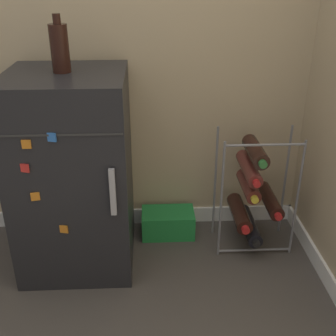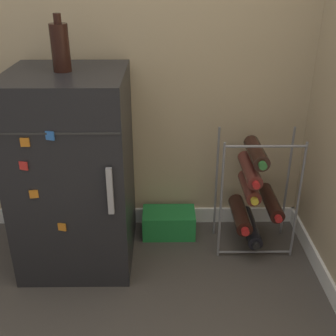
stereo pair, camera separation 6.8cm
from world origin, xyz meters
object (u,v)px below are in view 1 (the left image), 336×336
object	(u,v)px
mini_fridge	(74,173)
wine_rack	(252,193)
soda_box	(168,223)
fridge_top_bottle	(60,48)

from	to	relation	value
mini_fridge	wine_rack	bearing A→B (deg)	4.29
soda_box	fridge_top_bottle	world-z (taller)	fridge_top_bottle
mini_fridge	soda_box	distance (m)	0.63
mini_fridge	wine_rack	xyz separation A→B (m)	(0.87, 0.07, -0.17)
mini_fridge	wine_rack	size ratio (longest dim) A/B	1.50
wine_rack	mini_fridge	bearing A→B (deg)	-175.71
fridge_top_bottle	mini_fridge	bearing A→B (deg)	-66.98
wine_rack	soda_box	size ratio (longest dim) A/B	2.20
wine_rack	fridge_top_bottle	size ratio (longest dim) A/B	2.67
wine_rack	soda_box	bearing A→B (deg)	165.90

